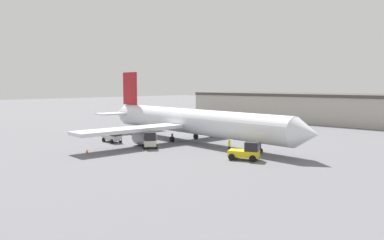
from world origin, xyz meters
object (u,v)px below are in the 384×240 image
(ground_crew_worker, at_px, (229,146))
(belt_loader_truck, at_px, (149,140))
(safety_cone_near, at_px, (87,151))
(pushback_tug, at_px, (113,136))
(baggage_tug, at_px, (247,151))
(airplane, at_px, (188,121))

(ground_crew_worker, height_order, belt_loader_truck, belt_loader_truck)
(belt_loader_truck, bearing_deg, safety_cone_near, -74.21)
(ground_crew_worker, bearing_deg, belt_loader_truck, 85.61)
(pushback_tug, xyz_separation_m, safety_cone_near, (5.43, -7.85, -0.71))
(belt_loader_truck, distance_m, pushback_tug, 8.31)
(ground_crew_worker, xyz_separation_m, belt_loader_truck, (-10.22, -5.08, 0.19))
(baggage_tug, distance_m, safety_cone_near, 20.72)
(belt_loader_truck, relative_size, pushback_tug, 1.01)
(airplane, relative_size, safety_cone_near, 80.82)
(ground_crew_worker, bearing_deg, safety_cone_near, 104.66)
(pushback_tug, height_order, safety_cone_near, pushback_tug)
(belt_loader_truck, distance_m, safety_cone_near, 8.75)
(belt_loader_truck, bearing_deg, ground_crew_worker, 61.42)
(airplane, distance_m, baggage_tug, 16.73)
(safety_cone_near, bearing_deg, belt_loader_truck, 70.79)
(baggage_tug, height_order, pushback_tug, baggage_tug)
(airplane, bearing_deg, belt_loader_truck, -80.90)
(ground_crew_worker, distance_m, belt_loader_truck, 11.41)
(baggage_tug, bearing_deg, safety_cone_near, -170.85)
(airplane, xyz_separation_m, belt_loader_truck, (0.62, -8.43, -2.08))
(safety_cone_near, bearing_deg, baggage_tug, 31.11)
(ground_crew_worker, relative_size, belt_loader_truck, 0.50)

